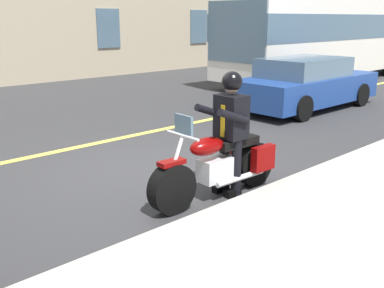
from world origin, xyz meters
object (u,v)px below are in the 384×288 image
object	(u,v)px
motorcycle_main	(220,166)
rider_main	(230,123)
bus_near	(328,32)
car_silver	(306,84)

from	to	relation	value
motorcycle_main	rider_main	distance (m)	0.61
motorcycle_main	bus_near	xyz separation A→B (m)	(-12.06, -5.64, 1.42)
motorcycle_main	car_silver	xyz separation A→B (m)	(-6.31, -2.79, 0.24)
rider_main	motorcycle_main	bearing A→B (deg)	-1.16
rider_main	car_silver	world-z (taller)	rider_main
bus_near	motorcycle_main	bearing A→B (deg)	25.06
bus_near	car_silver	distance (m)	6.53
motorcycle_main	rider_main	xyz separation A→B (m)	(-0.19, 0.00, 0.58)
bus_near	car_silver	size ratio (longest dim) A/B	2.40
motorcycle_main	rider_main	world-z (taller)	rider_main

